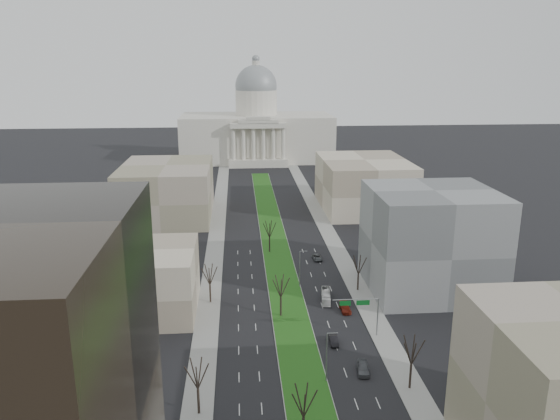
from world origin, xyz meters
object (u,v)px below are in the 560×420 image
car_red (345,308)px  box_van (326,296)px  car_grey_near (363,368)px  car_grey_far (317,257)px  car_black (333,340)px

car_red → box_van: 6.49m
car_grey_near → car_grey_far: size_ratio=1.03×
car_grey_near → box_van: size_ratio=0.63×
car_red → car_grey_far: (-1.51, 31.61, -0.06)m
car_grey_near → box_van: bearing=101.0°
car_black → box_van: size_ratio=0.54×
car_grey_near → car_grey_far: bearing=97.6°
car_black → car_grey_far: car_black is taller
car_grey_far → box_van: bearing=-96.0°
car_black → car_red: size_ratio=0.86×
box_van → car_red: bearing=-51.9°
car_grey_far → car_red: bearing=-89.3°
car_black → car_grey_far: size_ratio=0.89×
car_grey_near → car_red: size_ratio=0.99×
car_grey_near → box_van: (-1.77, 29.54, 0.25)m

